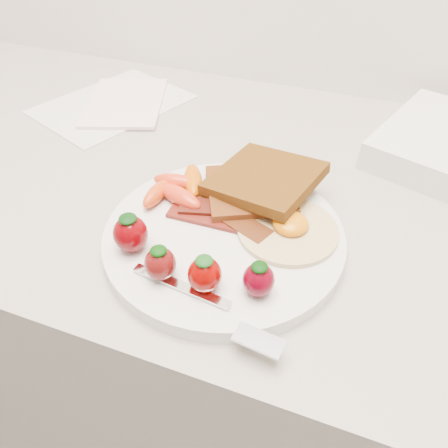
% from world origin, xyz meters
% --- Properties ---
extents(counter, '(2.00, 0.60, 0.90)m').
position_xyz_m(counter, '(0.00, 1.70, 0.45)').
color(counter, gray).
rests_on(counter, ground).
extents(plate, '(0.27, 0.27, 0.02)m').
position_xyz_m(plate, '(0.02, 1.57, 0.91)').
color(plate, white).
rests_on(plate, counter).
extents(toast_lower, '(0.14, 0.14, 0.01)m').
position_xyz_m(toast_lower, '(0.03, 1.64, 0.93)').
color(toast_lower, '#361F0A').
rests_on(toast_lower, plate).
extents(toast_upper, '(0.14, 0.14, 0.03)m').
position_xyz_m(toast_upper, '(0.04, 1.65, 0.94)').
color(toast_upper, '#4A2509').
rests_on(toast_upper, toast_lower).
extents(fried_egg, '(0.12, 0.12, 0.02)m').
position_xyz_m(fried_egg, '(0.09, 1.59, 0.92)').
color(fried_egg, beige).
rests_on(fried_egg, plate).
extents(bacon_strips, '(0.13, 0.07, 0.01)m').
position_xyz_m(bacon_strips, '(0.01, 1.59, 0.92)').
color(bacon_strips, '#360805').
rests_on(bacon_strips, plate).
extents(baby_carrots, '(0.08, 0.10, 0.02)m').
position_xyz_m(baby_carrots, '(-0.06, 1.61, 0.93)').
color(baby_carrots, red).
rests_on(baby_carrots, plate).
extents(strawberries, '(0.18, 0.06, 0.04)m').
position_xyz_m(strawberries, '(0.00, 1.49, 0.94)').
color(strawberries, '#5C0005').
rests_on(strawberries, plate).
extents(fork, '(0.17, 0.06, 0.00)m').
position_xyz_m(fork, '(0.05, 1.46, 0.92)').
color(fork, silver).
rests_on(fork, plate).
extents(paper_sheet, '(0.26, 0.29, 0.00)m').
position_xyz_m(paper_sheet, '(-0.28, 1.82, 0.90)').
color(paper_sheet, silver).
rests_on(paper_sheet, counter).
extents(notepad, '(0.18, 0.21, 0.01)m').
position_xyz_m(notepad, '(-0.26, 1.83, 0.91)').
color(notepad, white).
rests_on(notepad, paper_sheet).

